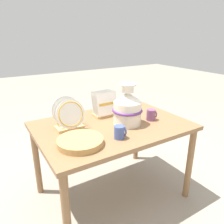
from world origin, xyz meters
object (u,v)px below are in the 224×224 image
(mug_cobalt_glaze, at_px, (120,132))
(wicker_charger_stack, at_px, (80,142))
(dish_rack_square_plates, at_px, (105,106))
(mug_plum_glaze, at_px, (151,115))
(ceramic_vase, at_px, (127,107))
(dish_rack_round_plates, at_px, (69,117))

(mug_cobalt_glaze, bearing_deg, wicker_charger_stack, 168.16)
(dish_rack_square_plates, xyz_separation_m, mug_plum_glaze, (0.30, -0.32, -0.04))
(ceramic_vase, xyz_separation_m, wicker_charger_stack, (-0.49, -0.13, -0.13))
(dish_rack_round_plates, bearing_deg, ceramic_vase, -19.44)
(dish_rack_square_plates, height_order, wicker_charger_stack, dish_rack_square_plates)
(wicker_charger_stack, bearing_deg, dish_rack_square_plates, 43.87)
(mug_plum_glaze, bearing_deg, mug_cobalt_glaze, -160.38)
(dish_rack_square_plates, bearing_deg, dish_rack_round_plates, -162.99)
(mug_cobalt_glaze, bearing_deg, dish_rack_square_plates, 73.17)
(mug_plum_glaze, bearing_deg, dish_rack_square_plates, 132.74)
(ceramic_vase, bearing_deg, wicker_charger_stack, -164.83)
(ceramic_vase, relative_size, dish_rack_round_plates, 1.40)
(dish_rack_round_plates, bearing_deg, mug_cobalt_glaze, -54.60)
(mug_plum_glaze, bearing_deg, dish_rack_round_plates, 164.00)
(mug_cobalt_glaze, bearing_deg, mug_plum_glaze, 19.62)
(dish_rack_round_plates, bearing_deg, mug_plum_glaze, -16.00)
(dish_rack_round_plates, height_order, dish_rack_square_plates, dish_rack_round_plates)
(ceramic_vase, height_order, mug_cobalt_glaze, ceramic_vase)
(mug_plum_glaze, bearing_deg, wicker_charger_stack, -172.48)
(dish_rack_round_plates, relative_size, mug_plum_glaze, 2.59)
(ceramic_vase, height_order, mug_plum_glaze, ceramic_vase)
(ceramic_vase, bearing_deg, dish_rack_round_plates, 160.56)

